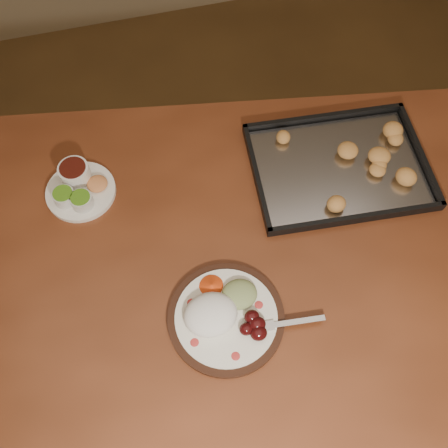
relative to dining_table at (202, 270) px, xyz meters
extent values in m
plane|color=brown|center=(0.06, -0.25, -0.65)|extent=(4.00, 4.00, 0.00)
cube|color=brown|center=(0.00, 0.00, 0.08)|extent=(1.63, 1.15, 0.04)
cylinder|color=#532919|center=(0.74, 0.26, -0.30)|extent=(0.07, 0.07, 0.71)
cylinder|color=black|center=(0.02, -0.17, 0.10)|extent=(0.25, 0.25, 0.01)
cylinder|color=white|center=(0.02, -0.17, 0.11)|extent=(0.22, 0.22, 0.01)
ellipsoid|color=red|center=(-0.06, -0.20, 0.12)|extent=(0.02, 0.02, 0.00)
ellipsoid|color=red|center=(0.02, -0.25, 0.12)|extent=(0.02, 0.02, 0.00)
ellipsoid|color=red|center=(0.09, -0.16, 0.12)|extent=(0.02, 0.02, 0.00)
ellipsoid|color=red|center=(-0.05, -0.12, 0.12)|extent=(0.02, 0.02, 0.00)
ellipsoid|color=white|center=(-0.01, -0.16, 0.13)|extent=(0.15, 0.14, 0.05)
ellipsoid|color=#4D0B0E|center=(0.05, -0.21, 0.13)|extent=(0.03, 0.03, 0.02)
ellipsoid|color=#4D0B0E|center=(0.08, -0.20, 0.13)|extent=(0.03, 0.03, 0.02)
ellipsoid|color=#4D0B0E|center=(0.07, -0.18, 0.13)|extent=(0.03, 0.03, 0.02)
ellipsoid|color=#4D0B0E|center=(0.07, -0.22, 0.13)|extent=(0.03, 0.03, 0.02)
ellipsoid|color=tan|center=(0.06, -0.13, 0.12)|extent=(0.10, 0.10, 0.03)
cone|color=#DC4114|center=(0.00, -0.09, 0.12)|extent=(0.06, 0.06, 0.02)
cube|color=silver|center=(0.16, -0.22, 0.12)|extent=(0.12, 0.02, 0.00)
cube|color=silver|center=(0.10, -0.21, 0.12)|extent=(0.03, 0.02, 0.00)
cylinder|color=silver|center=(0.07, -0.21, 0.12)|extent=(0.03, 0.01, 0.00)
cylinder|color=silver|center=(0.07, -0.21, 0.12)|extent=(0.03, 0.01, 0.00)
cylinder|color=silver|center=(0.07, -0.20, 0.12)|extent=(0.03, 0.01, 0.00)
cylinder|color=silver|center=(0.07, -0.20, 0.12)|extent=(0.03, 0.01, 0.00)
cylinder|color=white|center=(-0.25, 0.23, 0.10)|extent=(0.17, 0.17, 0.01)
cylinder|color=silver|center=(-0.28, 0.21, 0.13)|extent=(0.05, 0.05, 0.03)
cylinder|color=#4C881B|center=(-0.28, 0.21, 0.14)|extent=(0.05, 0.05, 0.00)
cylinder|color=silver|center=(-0.24, 0.19, 0.13)|extent=(0.05, 0.05, 0.03)
cylinder|color=#4C881B|center=(-0.24, 0.19, 0.14)|extent=(0.05, 0.05, 0.00)
cylinder|color=white|center=(-0.25, 0.27, 0.13)|extent=(0.07, 0.07, 0.04)
cylinder|color=#3E110B|center=(-0.25, 0.27, 0.15)|extent=(0.06, 0.06, 0.00)
ellipsoid|color=#F09A54|center=(-0.20, 0.24, 0.12)|extent=(0.05, 0.05, 0.02)
cube|color=black|center=(0.39, 0.14, 0.10)|extent=(0.46, 0.35, 0.01)
cube|color=black|center=(0.40, 0.30, 0.12)|extent=(0.43, 0.05, 0.02)
cube|color=black|center=(0.38, -0.01, 0.12)|extent=(0.43, 0.05, 0.02)
cube|color=black|center=(0.60, 0.12, 0.12)|extent=(0.04, 0.32, 0.02)
cube|color=black|center=(0.18, 0.16, 0.12)|extent=(0.04, 0.32, 0.02)
cube|color=silver|center=(0.39, 0.14, 0.11)|extent=(0.43, 0.32, 0.00)
ellipsoid|color=gold|center=(0.45, 0.14, 0.13)|extent=(0.05, 0.05, 0.03)
ellipsoid|color=gold|center=(0.48, 0.18, 0.13)|extent=(0.07, 0.07, 0.03)
ellipsoid|color=gold|center=(0.41, 0.24, 0.13)|extent=(0.05, 0.06, 0.03)
ellipsoid|color=gold|center=(0.33, 0.19, 0.13)|extent=(0.06, 0.06, 0.03)
ellipsoid|color=gold|center=(0.31, 0.18, 0.13)|extent=(0.06, 0.06, 0.03)
ellipsoid|color=gold|center=(0.34, 0.13, 0.13)|extent=(0.06, 0.06, 0.03)
ellipsoid|color=gold|center=(0.33, 0.09, 0.13)|extent=(0.06, 0.06, 0.03)
ellipsoid|color=gold|center=(0.40, 0.05, 0.13)|extent=(0.05, 0.06, 0.03)
ellipsoid|color=gold|center=(0.49, 0.10, 0.13)|extent=(0.07, 0.07, 0.03)
camera|label=1|loc=(-0.07, -0.48, 1.15)|focal=40.00mm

